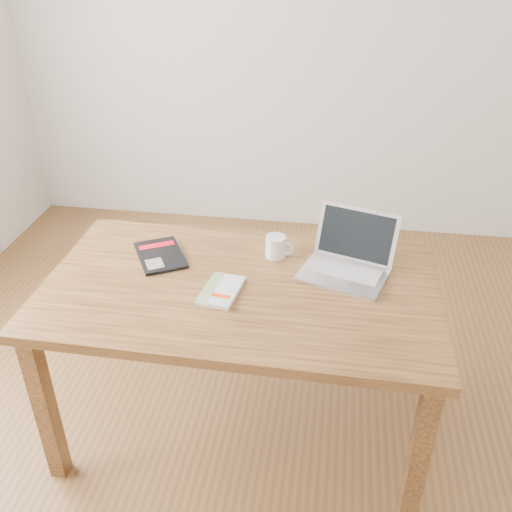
# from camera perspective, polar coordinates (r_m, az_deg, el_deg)

# --- Properties ---
(room) EXTENTS (4.04, 4.04, 2.70)m
(room) POSITION_cam_1_polar(r_m,az_deg,el_deg) (1.85, 0.20, 11.94)
(room) COLOR brown
(room) RESTS_ON ground
(desk) EXTENTS (1.52, 0.88, 0.75)m
(desk) POSITION_cam_1_polar(r_m,az_deg,el_deg) (2.22, -1.52, -4.89)
(desk) COLOR brown
(desk) RESTS_ON ground
(white_guidebook) EXTENTS (0.16, 0.23, 0.02)m
(white_guidebook) POSITION_cam_1_polar(r_m,az_deg,el_deg) (2.13, -3.51, -3.47)
(white_guidebook) COLOR silver
(white_guidebook) RESTS_ON desk
(black_guidebook) EXTENTS (0.28, 0.31, 0.01)m
(black_guidebook) POSITION_cam_1_polar(r_m,az_deg,el_deg) (2.37, -9.54, 0.09)
(black_guidebook) COLOR black
(black_guidebook) RESTS_ON desk
(laptop) EXTENTS (0.40, 0.38, 0.22)m
(laptop) POSITION_cam_1_polar(r_m,az_deg,el_deg) (2.26, 9.15, -0.44)
(laptop) COLOR silver
(laptop) RESTS_ON desk
(coffee_mug) EXTENTS (0.12, 0.08, 0.09)m
(coffee_mug) POSITION_cam_1_polar(r_m,az_deg,el_deg) (2.32, 2.07, 0.98)
(coffee_mug) COLOR white
(coffee_mug) RESTS_ON desk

